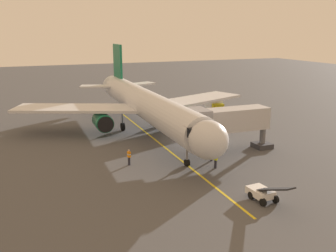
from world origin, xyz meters
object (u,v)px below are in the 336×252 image
ground_crew_loader (129,157)px  belt_loader_portside (263,192)px  box_truck_near_nose (214,103)px  ground_crew_wing_walker (211,153)px  airplane (146,105)px  jet_bridge (222,121)px  ground_crew_marshaller (216,160)px

ground_crew_loader → belt_loader_portside: 14.72m
ground_crew_loader → belt_loader_portside: belt_loader_portside is taller
box_truck_near_nose → ground_crew_loader: bearing=44.1°
ground_crew_wing_walker → belt_loader_portside: belt_loader_portside is taller
airplane → ground_crew_wing_walker: airplane is taller
belt_loader_portside → box_truck_near_nose: bearing=-112.4°
belt_loader_portside → jet_bridge: bearing=-104.0°
ground_crew_loader → box_truck_near_nose: size_ratio=0.35×
airplane → jet_bridge: size_ratio=3.52×
airplane → box_truck_near_nose: 18.78m
airplane → ground_crew_loader: airplane is taller
ground_crew_marshaller → ground_crew_wing_walker: bearing=-107.9°
box_truck_near_nose → jet_bridge: bearing=63.1°
ground_crew_marshaller → box_truck_near_nose: 28.69m
airplane → ground_crew_loader: 13.06m
ground_crew_wing_walker → belt_loader_portside: 10.43m
jet_bridge → ground_crew_wing_walker: jet_bridge is taller
ground_crew_wing_walker → box_truck_near_nose: bearing=-119.4°
airplane → box_truck_near_nose: (-15.87, -9.70, -2.62)m
jet_bridge → airplane: bearing=-65.5°
airplane → ground_crew_loader: bearing=63.0°
ground_crew_wing_walker → ground_crew_loader: size_ratio=1.00×
airplane → belt_loader_portside: airplane is taller
ground_crew_loader → ground_crew_marshaller: bearing=152.0°
jet_bridge → ground_crew_loader: bearing=-0.4°
airplane → ground_crew_loader: size_ratio=23.54×
ground_crew_marshaller → box_truck_near_nose: box_truck_near_nose is taller
jet_bridge → ground_crew_wing_walker: size_ratio=6.68×
airplane → ground_crew_marshaller: 15.98m
ground_crew_wing_walker → box_truck_near_nose: (-12.98, -23.05, 0.50)m
jet_bridge → box_truck_near_nose: jet_bridge is taller
box_truck_near_nose → belt_loader_portside: 36.18m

